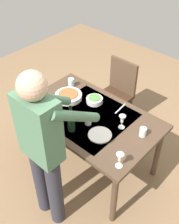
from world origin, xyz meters
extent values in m
plane|color=#846647|center=(0.00, 0.00, 0.00)|extent=(6.00, 6.00, 0.00)
cube|color=#4C3828|center=(0.00, 0.00, 0.74)|extent=(1.45, 0.90, 0.04)
cube|color=#B2B7C1|center=(0.00, 0.00, 0.76)|extent=(0.80, 0.77, 0.00)
cylinder|color=#4C3828|center=(-0.66, -0.38, 0.36)|extent=(0.06, 0.06, 0.72)
cylinder|color=#4C3828|center=(0.66, -0.38, 0.36)|extent=(0.06, 0.06, 0.72)
cylinder|color=#4C3828|center=(-0.66, 0.38, 0.36)|extent=(0.06, 0.06, 0.72)
cylinder|color=#4C3828|center=(0.66, 0.38, 0.36)|extent=(0.06, 0.06, 0.72)
cube|color=#352114|center=(0.25, -0.75, 0.45)|extent=(0.40, 0.40, 0.04)
cube|color=#4C3828|center=(0.25, -0.93, 0.70)|extent=(0.40, 0.04, 0.45)
cylinder|color=#4C3828|center=(0.08, -0.92, 0.23)|extent=(0.04, 0.04, 0.43)
cylinder|color=#4C3828|center=(0.42, -0.92, 0.23)|extent=(0.04, 0.04, 0.43)
cylinder|color=#4C3828|center=(0.08, -0.58, 0.23)|extent=(0.04, 0.04, 0.43)
cylinder|color=#4C3828|center=(0.42, -0.58, 0.23)|extent=(0.04, 0.04, 0.43)
cylinder|color=#2D2D38|center=(-0.04, 0.73, 0.44)|extent=(0.14, 0.14, 0.88)
cylinder|color=#2D2D38|center=(-0.24, 0.73, 0.44)|extent=(0.14, 0.14, 0.88)
cube|color=#4C7556|center=(-0.14, 0.73, 1.18)|extent=(0.36, 0.20, 0.60)
sphere|color=tan|center=(-0.14, 0.73, 1.58)|extent=(0.22, 0.22, 0.22)
cylinder|color=#4C7556|center=(0.04, 0.49, 1.25)|extent=(0.08, 0.52, 0.40)
cylinder|color=#4C7556|center=(-0.31, 0.49, 1.25)|extent=(0.08, 0.52, 0.40)
cylinder|color=black|center=(-0.01, 0.28, 0.86)|extent=(0.07, 0.07, 0.20)
cylinder|color=black|center=(-0.01, 0.28, 1.00)|extent=(0.03, 0.03, 0.08)
cylinder|color=black|center=(-0.01, 0.28, 1.05)|extent=(0.03, 0.03, 0.02)
cylinder|color=white|center=(-0.35, -0.08, 0.77)|extent=(0.06, 0.06, 0.01)
cylinder|color=white|center=(-0.35, -0.08, 0.80)|extent=(0.01, 0.01, 0.07)
cone|color=white|center=(-0.35, -0.08, 0.88)|extent=(0.07, 0.07, 0.07)
cylinder|color=beige|center=(-0.35, -0.08, 0.85)|extent=(0.03, 0.03, 0.03)
cylinder|color=white|center=(-0.63, 0.32, 0.77)|extent=(0.06, 0.06, 0.01)
cylinder|color=white|center=(-0.63, 0.32, 0.80)|extent=(0.01, 0.01, 0.07)
cone|color=white|center=(-0.63, 0.32, 0.88)|extent=(0.07, 0.07, 0.07)
cylinder|color=beige|center=(-0.63, 0.32, 0.85)|extent=(0.03, 0.03, 0.03)
cylinder|color=silver|center=(-0.57, -0.12, 0.81)|extent=(0.07, 0.07, 0.09)
cylinder|color=silver|center=(0.52, -0.25, 0.81)|extent=(0.07, 0.07, 0.10)
cylinder|color=silver|center=(-0.07, 0.10, 0.82)|extent=(0.07, 0.07, 0.11)
cylinder|color=silver|center=(0.37, -0.07, 0.79)|extent=(0.30, 0.30, 0.05)
cylinder|color=#C6562D|center=(0.37, -0.07, 0.81)|extent=(0.22, 0.22, 0.03)
cylinder|color=silver|center=(0.11, -0.21, 0.79)|extent=(0.18, 0.18, 0.05)
cylinder|color=#4C843D|center=(0.11, -0.21, 0.81)|extent=(0.13, 0.13, 0.03)
cylinder|color=silver|center=(0.53, 0.24, 0.77)|extent=(0.23, 0.23, 0.01)
cylinder|color=silver|center=(-0.27, 0.15, 0.77)|extent=(0.23, 0.23, 0.01)
cube|color=silver|center=(-0.17, -0.31, 0.77)|extent=(0.03, 0.20, 0.00)
cube|color=silver|center=(0.23, 0.26, 0.77)|extent=(0.05, 0.18, 0.00)
camera|label=1|loc=(-1.46, 1.62, 2.65)|focal=44.59mm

